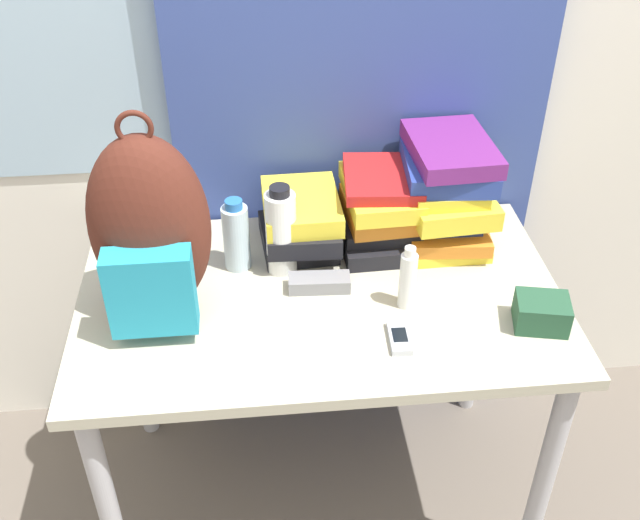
% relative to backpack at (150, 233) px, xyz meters
% --- Properties ---
extents(wall_back, '(6.00, 0.06, 2.50)m').
position_rel_backpack_xyz_m(wall_back, '(0.37, 0.46, 0.27)').
color(wall_back, silver).
rests_on(wall_back, ground_plane).
extents(curtain_blue, '(0.99, 0.04, 2.50)m').
position_rel_backpack_xyz_m(curtain_blue, '(0.52, 0.40, 0.27)').
color(curtain_blue, '#384C93').
rests_on(curtain_blue, ground_plane).
extents(desk, '(1.17, 0.71, 0.76)m').
position_rel_backpack_xyz_m(desk, '(0.38, 0.02, -0.32)').
color(desk, '#B7B299').
rests_on(desk, ground_plane).
extents(backpack, '(0.27, 0.25, 0.50)m').
position_rel_backpack_xyz_m(backpack, '(0.00, 0.00, 0.00)').
color(backpack, '#512319').
rests_on(backpack, desk).
extents(book_stack_left, '(0.21, 0.27, 0.15)m').
position_rel_backpack_xyz_m(book_stack_left, '(0.35, 0.22, -0.14)').
color(book_stack_left, black).
rests_on(book_stack_left, desk).
extents(book_stack_center, '(0.21, 0.27, 0.21)m').
position_rel_backpack_xyz_m(book_stack_center, '(0.55, 0.23, -0.12)').
color(book_stack_center, black).
rests_on(book_stack_center, desk).
extents(book_stack_right, '(0.24, 0.30, 0.29)m').
position_rel_backpack_xyz_m(book_stack_right, '(0.72, 0.23, -0.07)').
color(book_stack_right, yellow).
rests_on(book_stack_right, desk).
extents(water_bottle, '(0.07, 0.07, 0.19)m').
position_rel_backpack_xyz_m(water_bottle, '(0.18, 0.15, -0.12)').
color(water_bottle, silver).
rests_on(water_bottle, desk).
extents(sports_bottle, '(0.08, 0.08, 0.24)m').
position_rel_backpack_xyz_m(sports_bottle, '(0.29, 0.13, -0.10)').
color(sports_bottle, white).
rests_on(sports_bottle, desk).
extents(sunscreen_bottle, '(0.04, 0.04, 0.17)m').
position_rel_backpack_xyz_m(sunscreen_bottle, '(0.58, -0.05, -0.14)').
color(sunscreen_bottle, white).
rests_on(sunscreen_bottle, desk).
extents(cell_phone, '(0.05, 0.11, 0.02)m').
position_rel_backpack_xyz_m(cell_phone, '(0.54, -0.17, -0.21)').
color(cell_phone, '#B7BCC6').
rests_on(cell_phone, desk).
extents(sunglasses_case, '(0.15, 0.06, 0.04)m').
position_rel_backpack_xyz_m(sunglasses_case, '(0.38, 0.04, -0.20)').
color(sunglasses_case, gray).
rests_on(sunglasses_case, desk).
extents(camera_pouch, '(0.14, 0.12, 0.07)m').
position_rel_backpack_xyz_m(camera_pouch, '(0.87, -0.15, -0.18)').
color(camera_pouch, '#234C33').
rests_on(camera_pouch, desk).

